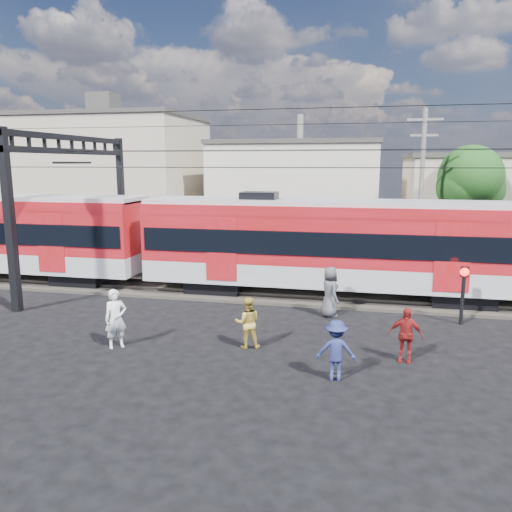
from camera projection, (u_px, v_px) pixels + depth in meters
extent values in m
plane|color=black|center=(246.00, 368.00, 14.04)|extent=(120.00, 120.00, 0.00)
cube|color=#2D2823|center=(288.00, 294.00, 21.71)|extent=(70.00, 3.40, 0.12)
cube|color=#59544C|center=(286.00, 296.00, 20.97)|extent=(70.00, 0.12, 0.12)
cube|color=#59544C|center=(291.00, 287.00, 22.41)|extent=(70.00, 0.12, 0.12)
cube|color=black|center=(85.00, 277.00, 23.68)|extent=(2.40, 2.20, 0.70)
cube|color=black|center=(217.00, 284.00, 22.33)|extent=(2.40, 2.20, 0.70)
cube|color=black|center=(460.00, 297.00, 20.21)|extent=(2.40, 2.20, 0.70)
cube|color=#A3A5AB|center=(333.00, 272.00, 21.12)|extent=(16.00, 3.00, 0.90)
cube|color=#9A120E|center=(334.00, 233.00, 20.82)|extent=(16.00, 3.00, 2.40)
cube|color=black|center=(334.00, 239.00, 20.86)|extent=(15.68, 3.08, 0.95)
cube|color=#A3A5AB|center=(335.00, 203.00, 20.59)|extent=(16.00, 2.60, 0.25)
cube|color=black|center=(10.00, 222.00, 18.82)|extent=(0.30, 0.30, 7.00)
cube|color=black|center=(122.00, 203.00, 27.47)|extent=(0.30, 0.30, 7.00)
cube|color=black|center=(71.00, 138.00, 22.54)|extent=(0.25, 9.30, 0.25)
cube|color=black|center=(72.00, 151.00, 22.65)|extent=(0.25, 9.30, 0.25)
cylinder|color=black|center=(287.00, 168.00, 20.04)|extent=(70.00, 0.03, 0.03)
cylinder|color=black|center=(292.00, 167.00, 21.39)|extent=(70.00, 0.03, 0.03)
cylinder|color=black|center=(288.00, 150.00, 19.91)|extent=(70.00, 0.03, 0.03)
cylinder|color=black|center=(293.00, 151.00, 21.26)|extent=(70.00, 0.03, 0.03)
cylinder|color=black|center=(276.00, 109.00, 16.98)|extent=(70.00, 0.03, 0.03)
cylinder|color=black|center=(301.00, 124.00, 23.71)|extent=(70.00, 0.03, 0.03)
cube|color=#BDA890|center=(108.00, 178.00, 39.79)|extent=(14.00, 10.00, 9.00)
cube|color=#3F3D3A|center=(105.00, 118.00, 38.93)|extent=(14.28, 10.20, 0.30)
cube|color=beige|center=(299.00, 191.00, 39.75)|extent=(12.00, 12.00, 7.00)
cube|color=#3F3D3A|center=(300.00, 144.00, 39.08)|extent=(12.24, 12.24, 0.30)
cylinder|color=slate|center=(421.00, 190.00, 26.43)|extent=(0.24, 0.24, 8.50)
cube|color=slate|center=(425.00, 119.00, 25.76)|extent=(1.80, 0.12, 0.12)
cube|color=slate|center=(424.00, 135.00, 25.91)|extent=(1.40, 0.12, 0.12)
cylinder|color=#382619|center=(467.00, 228.00, 29.11)|extent=(0.36, 0.36, 3.92)
sphere|color=#153F12|center=(471.00, 177.00, 28.57)|extent=(3.64, 3.64, 3.64)
sphere|color=#153F12|center=(480.00, 189.00, 28.87)|extent=(2.80, 2.80, 2.80)
imported|color=white|center=(116.00, 319.00, 15.48)|extent=(0.81, 0.77, 1.86)
imported|color=gold|center=(248.00, 323.00, 15.46)|extent=(0.92, 0.80, 1.63)
imported|color=navy|center=(336.00, 350.00, 13.15)|extent=(1.11, 0.69, 1.65)
imported|color=maroon|center=(405.00, 335.00, 14.37)|extent=(0.99, 0.49, 1.63)
imported|color=#46474B|center=(330.00, 292.00, 18.60)|extent=(1.01, 1.11, 1.91)
cylinder|color=black|center=(462.00, 297.00, 17.70)|extent=(0.13, 0.13, 1.97)
sphere|color=#FF140C|center=(464.00, 272.00, 17.53)|extent=(0.31, 0.31, 0.31)
cube|color=black|center=(464.00, 272.00, 17.53)|extent=(0.27, 0.07, 0.38)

